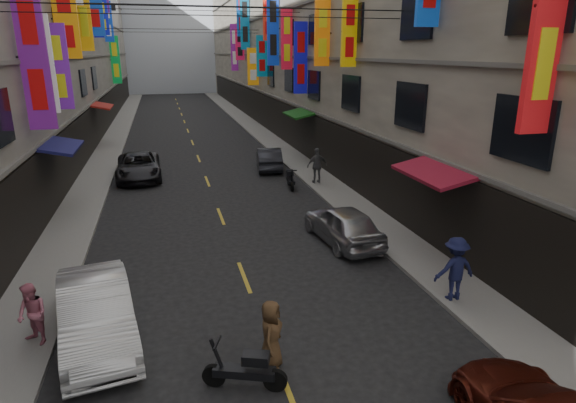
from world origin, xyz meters
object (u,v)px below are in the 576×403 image
car_right_mid (343,224)px  pedestrian_rnear (455,269)px  scooter_far_right (290,179)px  pedestrian_crossing (271,335)px  scooter_crossing (246,370)px  car_left_mid (96,313)px  pedestrian_lfar (32,314)px  pedestrian_rfar (317,166)px  car_right_far (269,158)px  car_left_far (139,166)px

car_right_mid → pedestrian_rnear: pedestrian_rnear is taller
scooter_far_right → pedestrian_crossing: 14.81m
scooter_crossing → pedestrian_crossing: pedestrian_crossing is taller
scooter_far_right → car_left_mid: size_ratio=0.39×
pedestrian_lfar → pedestrian_rfar: size_ratio=0.82×
scooter_crossing → scooter_far_right: 15.58m
scooter_far_right → pedestrian_rfar: pedestrian_rfar is taller
car_right_far → pedestrian_rfar: bearing=120.4°
car_right_far → pedestrian_rnear: size_ratio=2.15×
car_left_far → pedestrian_crossing: 18.41m
pedestrian_lfar → pedestrian_rnear: (10.80, -0.57, 0.15)m
car_left_far → pedestrian_rnear: pedestrian_rnear is taller
car_left_mid → pedestrian_rfar: pedestrian_rfar is taller
car_left_mid → pedestrian_crossing: bearing=-37.4°
pedestrian_crossing → pedestrian_rnear: bearing=-49.0°
car_right_far → pedestrian_crossing: bearing=86.3°
pedestrian_rnear → scooter_crossing: bearing=18.6°
scooter_far_right → pedestrian_crossing: size_ratio=1.12×
car_right_mid → pedestrian_lfar: bearing=19.3°
car_left_far → pedestrian_lfar: bearing=-98.1°
car_left_far → scooter_crossing: bearing=-83.3°
car_right_far → pedestrian_rnear: bearing=103.7°
car_left_mid → pedestrian_rfar: bearing=42.7°
scooter_crossing → car_right_far: (4.70, 19.12, 0.21)m
car_left_mid → pedestrian_rnear: (9.40, -0.49, 0.27)m
pedestrian_rnear → pedestrian_rfar: pedestrian_rfar is taller
pedestrian_crossing → scooter_far_right: bearing=9.0°
scooter_crossing → pedestrian_rfar: bearing=-1.5°
scooter_far_right → car_left_mid: (-8.05, -12.16, 0.32)m
car_right_far → pedestrian_rfar: 4.51m
car_left_mid → pedestrian_lfar: size_ratio=3.03×
scooter_crossing → pedestrian_crossing: bearing=-27.0°
car_left_mid → car_left_far: (0.42, 16.06, -0.06)m
scooter_far_right → car_left_mid: car_left_mid is taller
scooter_crossing → pedestrian_lfar: bearing=80.9°
car_left_far → car_right_mid: bearing=-58.5°
scooter_far_right → car_left_far: 8.57m
pedestrian_lfar → pedestrian_rnear: bearing=40.6°
car_right_far → car_right_mid: bearing=99.2°
car_left_far → pedestrian_rfar: bearing=-24.0°
pedestrian_rfar → pedestrian_crossing: 15.44m
scooter_far_right → car_right_far: size_ratio=0.46×
pedestrian_crossing → car_right_far: bearing=13.3°
car_right_mid → pedestrian_crossing: 7.70m
pedestrian_rfar → car_left_mid: bearing=50.6°
scooter_far_right → pedestrian_rnear: 12.74m
car_left_mid → pedestrian_lfar: pedestrian_lfar is taller
car_right_mid → car_right_far: 12.03m
pedestrian_rfar → pedestrian_crossing: bearing=66.7°
car_left_far → car_right_far: size_ratio=1.28×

